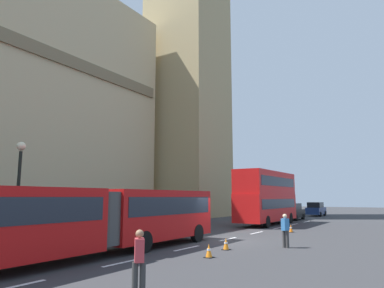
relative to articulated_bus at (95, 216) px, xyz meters
The scene contains 12 objects.
ground_plane 8.24m from the articulated_bus, 14.32° to the right, with size 160.00×160.00×0.00m, color #333335.
lane_centre_marking 11.52m from the articulated_bus, 10.08° to the right, with size 34.40×0.16×0.01m.
articulated_bus is the anchor object (origin of this frame).
double_decker_bus 21.17m from the articulated_bus, ahead, with size 10.07×2.54×4.90m.
sedan_lead 29.31m from the articulated_bus, ahead, with size 4.40×1.86×1.85m.
sedan_trailing 39.37m from the articulated_bus, ahead, with size 4.40×1.86×1.85m.
traffic_cone_west 5.17m from the articulated_bus, 59.90° to the right, with size 0.36×0.36×0.58m.
traffic_cone_middle 6.41m from the articulated_bus, 38.57° to the right, with size 0.36×0.36×0.58m.
traffic_cone_east 15.75m from the articulated_bus, 14.72° to the right, with size 0.36×0.36×0.58m.
street_lamp 4.77m from the articulated_bus, 100.77° to the left, with size 0.44×0.44×5.27m.
pedestrian_near_cones 6.75m from the articulated_bus, 122.61° to the right, with size 0.45×0.45×1.69m.
pedestrian_by_kerb 9.46m from the articulated_bus, 40.66° to the right, with size 0.45×0.35×1.69m.
Camera 1 is at (-18.84, -9.99, 2.55)m, focal length 33.09 mm.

